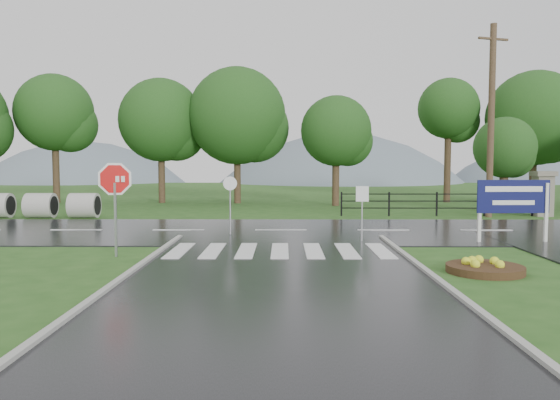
{
  "coord_description": "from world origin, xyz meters",
  "views": [
    {
      "loc": [
        0.1,
        -11.12,
        2.7
      ],
      "look_at": [
        -0.0,
        6.0,
        1.5
      ],
      "focal_mm": 35.0,
      "sensor_mm": 36.0,
      "label": 1
    }
  ],
  "objects": [
    {
      "name": "reg_sign_small",
      "position": [
        2.73,
        6.99,
        1.37
      ],
      "size": [
        0.42,
        0.08,
        1.9
      ],
      "color": "#939399",
      "rests_on": "ground"
    },
    {
      "name": "utility_pole_east",
      "position": [
        10.16,
        15.5,
        4.73
      ],
      "size": [
        1.61,
        0.59,
        9.3
      ],
      "color": "#473523",
      "rests_on": "ground"
    },
    {
      "name": "treeline",
      "position": [
        1.0,
        24.0,
        0.0
      ],
      "size": [
        83.2,
        5.2,
        10.0
      ],
      "color": "#194314",
      "rests_on": "ground"
    },
    {
      "name": "pillar_west",
      "position": [
        13.0,
        16.0,
        1.18
      ],
      "size": [
        1.0,
        1.0,
        2.24
      ],
      "color": "gray",
      "rests_on": "ground"
    },
    {
      "name": "fence_west",
      "position": [
        7.75,
        16.0,
        0.72
      ],
      "size": [
        9.58,
        0.08,
        1.2
      ],
      "color": "black",
      "rests_on": "ground"
    },
    {
      "name": "curb_left",
      "position": [
        -3.55,
        -4.0,
        0.0
      ],
      "size": [
        0.15,
        24.0,
        0.12
      ],
      "primitive_type": "cube",
      "color": "#A3A39B",
      "rests_on": "ground"
    },
    {
      "name": "hills",
      "position": [
        3.49,
        65.0,
        -15.54
      ],
      "size": [
        102.0,
        48.0,
        48.0
      ],
      "color": "slate",
      "rests_on": "ground"
    },
    {
      "name": "stop_sign",
      "position": [
        -4.66,
        4.23,
        1.97
      ],
      "size": [
        1.21,
        0.42,
        2.85
      ],
      "color": "#939399",
      "rests_on": "ground"
    },
    {
      "name": "crosswalk",
      "position": [
        0.0,
        5.0,
        0.06
      ],
      "size": [
        6.5,
        2.8,
        0.02
      ],
      "color": "silver",
      "rests_on": "ground"
    },
    {
      "name": "flower_bed",
      "position": [
        5.02,
        2.04,
        0.14
      ],
      "size": [
        1.85,
        1.85,
        0.37
      ],
      "color": "#332111",
      "rests_on": "ground"
    },
    {
      "name": "curb_right",
      "position": [
        3.55,
        -4.0,
        0.0
      ],
      "size": [
        0.15,
        24.0,
        0.12
      ],
      "primitive_type": "cube",
      "color": "#A3A39B",
      "rests_on": "ground"
    },
    {
      "name": "ground",
      "position": [
        0.0,
        0.0,
        0.0
      ],
      "size": [
        120.0,
        120.0,
        0.0
      ],
      "primitive_type": "plane",
      "color": "#27501A",
      "rests_on": "ground"
    },
    {
      "name": "entrance_tree_left",
      "position": [
        11.66,
        17.5,
        3.42
      ],
      "size": [
        3.18,
        3.18,
        5.05
      ],
      "color": "#3D2B1C",
      "rests_on": "ground"
    },
    {
      "name": "main_road",
      "position": [
        0.0,
        10.0,
        0.0
      ],
      "size": [
        90.0,
        8.0,
        0.04
      ],
      "primitive_type": "cube",
      "color": "black",
      "rests_on": "ground"
    },
    {
      "name": "reg_sign_round",
      "position": [
        -1.84,
        8.72,
        1.38
      ],
      "size": [
        0.5,
        0.07,
        2.17
      ],
      "color": "#939399",
      "rests_on": "ground"
    },
    {
      "name": "estate_billboard",
      "position": [
        7.72,
        6.93,
        1.45
      ],
      "size": [
        2.41,
        0.12,
        2.11
      ],
      "color": "silver",
      "rests_on": "ground"
    }
  ]
}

